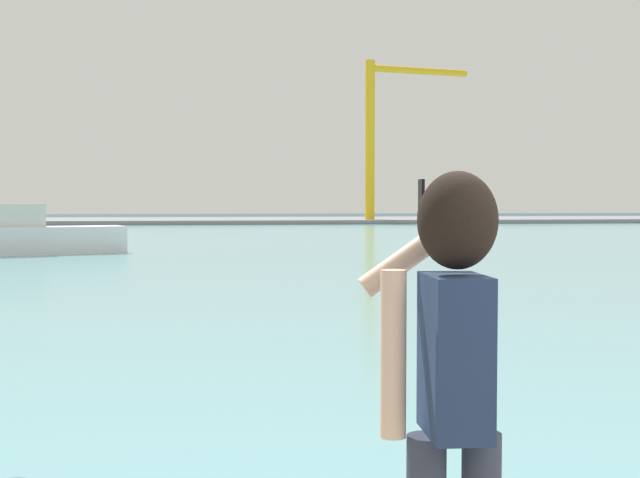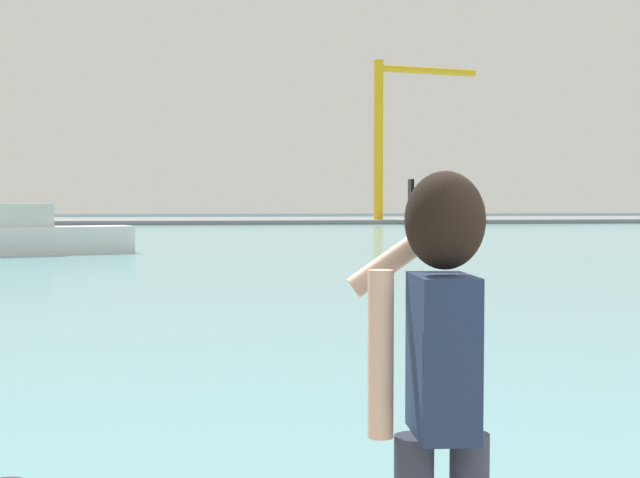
% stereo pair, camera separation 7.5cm
% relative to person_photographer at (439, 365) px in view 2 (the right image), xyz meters
% --- Properties ---
extents(ground_plane, '(220.00, 220.00, 0.00)m').
position_rel_person_photographer_xyz_m(ground_plane, '(1.19, 49.39, -1.73)').
color(ground_plane, '#334751').
extents(harbor_water, '(140.00, 100.00, 0.02)m').
position_rel_person_photographer_xyz_m(harbor_water, '(1.19, 51.39, -1.72)').
color(harbor_water, '#6BA8B2').
rests_on(harbor_water, ground_plane).
extents(far_shore_dock, '(140.00, 20.00, 0.44)m').
position_rel_person_photographer_xyz_m(far_shore_dock, '(1.19, 91.39, -1.51)').
color(far_shore_dock, gray).
rests_on(far_shore_dock, ground_plane).
extents(person_photographer, '(0.53, 0.55, 1.74)m').
position_rel_person_photographer_xyz_m(person_photographer, '(0.00, 0.00, 0.00)').
color(person_photographer, '#2D3342').
rests_on(person_photographer, quay_promenade).
extents(boat_moored, '(7.88, 4.33, 2.19)m').
position_rel_person_photographer_xyz_m(boat_moored, '(-7.78, 35.75, -0.92)').
color(boat_moored, white).
rests_on(boat_moored, harbor_water).
extents(port_crane, '(11.53, 3.12, 16.40)m').
position_rel_person_photographer_xyz_m(port_crane, '(18.86, 84.67, 8.77)').
color(port_crane, yellow).
rests_on(port_crane, far_shore_dock).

